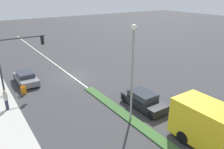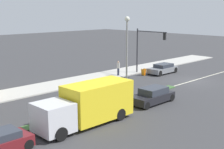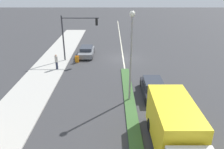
{
  "view_description": "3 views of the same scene",
  "coord_description": "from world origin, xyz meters",
  "px_view_note": "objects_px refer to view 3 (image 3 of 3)",
  "views": [
    {
      "loc": [
        9.56,
        22.64,
        9.57
      ],
      "look_at": [
        -1.04,
        6.87,
        2.26
      ],
      "focal_mm": 35.0,
      "sensor_mm": 36.0,
      "label": 1
    },
    {
      "loc": [
        -18.47,
        31.04,
        7.98
      ],
      "look_at": [
        1.43,
        11.5,
        2.21
      ],
      "focal_mm": 50.0,
      "sensor_mm": 36.0,
      "label": 2
    },
    {
      "loc": [
        1.51,
        27.6,
        9.45
      ],
      "look_at": [
        1.5,
        9.15,
        1.56
      ],
      "focal_mm": 35.0,
      "sensor_mm": 36.0,
      "label": 3
    }
  ],
  "objects_px": {
    "street_lamp": "(131,46)",
    "pedestrian": "(56,61)",
    "suv_grey": "(86,51)",
    "sedan_dark": "(153,88)",
    "traffic_signal_main": "(74,31)",
    "warning_aframe_sign": "(77,59)",
    "delivery_truck": "(177,133)"
  },
  "relations": [
    {
      "from": "pedestrian",
      "to": "delivery_truck",
      "type": "relative_size",
      "value": 0.23
    },
    {
      "from": "suv_grey",
      "to": "pedestrian",
      "type": "bearing_deg",
      "value": 61.52
    },
    {
      "from": "traffic_signal_main",
      "to": "suv_grey",
      "type": "relative_size",
      "value": 1.32
    },
    {
      "from": "traffic_signal_main",
      "to": "pedestrian",
      "type": "distance_m",
      "value": 4.58
    },
    {
      "from": "traffic_signal_main",
      "to": "warning_aframe_sign",
      "type": "distance_m",
      "value": 3.54
    },
    {
      "from": "traffic_signal_main",
      "to": "sedan_dark",
      "type": "xyz_separation_m",
      "value": [
        -8.32,
        9.16,
        -3.25
      ]
    },
    {
      "from": "pedestrian",
      "to": "delivery_truck",
      "type": "height_order",
      "value": "delivery_truck"
    },
    {
      "from": "pedestrian",
      "to": "warning_aframe_sign",
      "type": "height_order",
      "value": "pedestrian"
    },
    {
      "from": "street_lamp",
      "to": "delivery_truck",
      "type": "bearing_deg",
      "value": 109.12
    },
    {
      "from": "sedan_dark",
      "to": "pedestrian",
      "type": "bearing_deg",
      "value": -30.9
    },
    {
      "from": "pedestrian",
      "to": "sedan_dark",
      "type": "bearing_deg",
      "value": 149.1
    },
    {
      "from": "street_lamp",
      "to": "delivery_truck",
      "type": "xyz_separation_m",
      "value": [
        -2.2,
        6.35,
        -3.31
      ]
    },
    {
      "from": "traffic_signal_main",
      "to": "suv_grey",
      "type": "bearing_deg",
      "value": -118.19
    },
    {
      "from": "sedan_dark",
      "to": "suv_grey",
      "type": "relative_size",
      "value": 1.02
    },
    {
      "from": "pedestrian",
      "to": "warning_aframe_sign",
      "type": "bearing_deg",
      "value": -127.35
    },
    {
      "from": "warning_aframe_sign",
      "to": "sedan_dark",
      "type": "relative_size",
      "value": 0.19
    },
    {
      "from": "pedestrian",
      "to": "traffic_signal_main",
      "type": "bearing_deg",
      "value": -118.68
    },
    {
      "from": "pedestrian",
      "to": "sedan_dark",
      "type": "distance_m",
      "value": 11.72
    },
    {
      "from": "street_lamp",
      "to": "warning_aframe_sign",
      "type": "bearing_deg",
      "value": -58.07
    },
    {
      "from": "suv_grey",
      "to": "street_lamp",
      "type": "bearing_deg",
      "value": 112.26
    },
    {
      "from": "traffic_signal_main",
      "to": "delivery_truck",
      "type": "distance_m",
      "value": 18.61
    },
    {
      "from": "street_lamp",
      "to": "pedestrian",
      "type": "relative_size",
      "value": 4.2
    },
    {
      "from": "warning_aframe_sign",
      "to": "delivery_truck",
      "type": "distance_m",
      "value": 17.83
    },
    {
      "from": "street_lamp",
      "to": "pedestrian",
      "type": "height_order",
      "value": "street_lamp"
    },
    {
      "from": "sedan_dark",
      "to": "suv_grey",
      "type": "bearing_deg",
      "value": -57.41
    },
    {
      "from": "warning_aframe_sign",
      "to": "suv_grey",
      "type": "distance_m",
      "value": 2.88
    },
    {
      "from": "warning_aframe_sign",
      "to": "sedan_dark",
      "type": "distance_m",
      "value": 11.79
    },
    {
      "from": "suv_grey",
      "to": "traffic_signal_main",
      "type": "bearing_deg",
      "value": 61.81
    },
    {
      "from": "warning_aframe_sign",
      "to": "street_lamp",
      "type": "bearing_deg",
      "value": 121.93
    },
    {
      "from": "delivery_truck",
      "to": "suv_grey",
      "type": "distance_m",
      "value": 19.93
    },
    {
      "from": "warning_aframe_sign",
      "to": "delivery_truck",
      "type": "xyz_separation_m",
      "value": [
        -8.12,
        15.84,
        1.04
      ]
    },
    {
      "from": "sedan_dark",
      "to": "suv_grey",
      "type": "distance_m",
      "value": 13.37
    }
  ]
}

